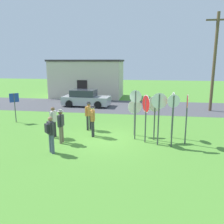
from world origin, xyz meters
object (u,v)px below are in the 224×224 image
object	(u,v)px
parked_car_on_street	(86,99)
info_panel_leftmost	(15,102)
utility_pole	(214,61)
stop_sign_leaning_left	(135,107)
stop_sign_tallest	(173,113)
stop_sign_center_cluster	(146,110)
person_near_signs	(53,120)
stop_sign_leaning_right	(135,111)
person_on_left	(93,119)
person_in_blue	(61,124)
stop_sign_rear_left	(187,111)
stop_sign_rear_right	(159,110)
stop_sign_far_back	(173,108)
stop_sign_low_front	(155,110)
person_holding_notes	(89,114)
person_with_sunhat	(50,132)

from	to	relation	value
parked_car_on_street	info_panel_leftmost	xyz separation A→B (m)	(-3.18, -6.40, 0.68)
utility_pole	stop_sign_leaning_left	distance (m)	10.36
stop_sign_tallest	stop_sign_center_cluster	size ratio (longest dim) A/B	1.05
stop_sign_center_cluster	person_near_signs	bearing A→B (deg)	179.47
stop_sign_leaning_right	person_on_left	xyz separation A→B (m)	(-2.25, -0.55, -0.39)
stop_sign_tallest	info_panel_leftmost	distance (m)	10.53
person_in_blue	stop_sign_rear_left	bearing A→B (deg)	7.30
stop_sign_rear_right	stop_sign_center_cluster	xyz separation A→B (m)	(-0.62, 0.30, -0.08)
parked_car_on_street	info_panel_leftmost	distance (m)	7.18
person_on_left	stop_sign_far_back	bearing A→B (deg)	5.52
person_in_blue	info_panel_leftmost	bearing A→B (deg)	142.93
stop_sign_low_front	stop_sign_leaning_left	bearing A→B (deg)	-178.57
stop_sign_tallest	utility_pole	bearing A→B (deg)	66.33
info_panel_leftmost	person_holding_notes	bearing A→B (deg)	-10.46
stop_sign_center_cluster	person_near_signs	size ratio (longest dim) A/B	1.45
utility_pole	stop_sign_tallest	size ratio (longest dim) A/B	3.04
stop_sign_center_cluster	person_with_sunhat	distance (m)	4.72
stop_sign_far_back	utility_pole	bearing A→B (deg)	63.33
stop_sign_tallest	person_with_sunhat	bearing A→B (deg)	-163.38
stop_sign_center_cluster	info_panel_leftmost	world-z (taller)	stop_sign_center_cluster
person_holding_notes	person_on_left	bearing A→B (deg)	-66.19
stop_sign_far_back	person_in_blue	world-z (taller)	stop_sign_far_back
stop_sign_rear_left	stop_sign_rear_right	world-z (taller)	stop_sign_rear_right
person_holding_notes	stop_sign_leaning_left	bearing A→B (deg)	-24.82
stop_sign_center_cluster	stop_sign_rear_right	bearing A→B (deg)	-25.99
stop_sign_rear_right	stop_sign_low_front	bearing A→B (deg)	102.77
stop_sign_leaning_left	person_with_sunhat	world-z (taller)	stop_sign_leaning_left
stop_sign_rear_left	stop_sign_far_back	bearing A→B (deg)	122.39
stop_sign_low_front	person_on_left	distance (m)	3.38
person_with_sunhat	person_on_left	size ratio (longest dim) A/B	0.97
stop_sign_leaning_right	stop_sign_center_cluster	size ratio (longest dim) A/B	0.82
utility_pole	stop_sign_rear_right	size ratio (longest dim) A/B	3.00
stop_sign_leaning_right	person_holding_notes	world-z (taller)	stop_sign_leaning_right
stop_sign_rear_right	person_in_blue	distance (m)	4.91
stop_sign_rear_right	utility_pole	bearing A→B (deg)	62.59
person_in_blue	person_on_left	xyz separation A→B (m)	(1.34, 1.28, 0.00)
person_on_left	stop_sign_center_cluster	bearing A→B (deg)	-11.08
person_holding_notes	info_panel_leftmost	xyz separation A→B (m)	(-5.38, 0.99, 0.39)
person_holding_notes	person_near_signs	world-z (taller)	person_holding_notes
person_in_blue	person_near_signs	bearing A→B (deg)	133.29
parked_car_on_street	stop_sign_far_back	bearing A→B (deg)	-49.34
stop_sign_leaning_right	stop_sign_leaning_left	world-z (taller)	stop_sign_leaning_left
stop_sign_far_back	stop_sign_leaning_right	xyz separation A→B (m)	(-2.03, 0.14, -0.29)
person_in_blue	person_holding_notes	bearing A→B (deg)	71.47
parked_car_on_street	stop_sign_low_front	distance (m)	10.61
parked_car_on_street	stop_sign_far_back	size ratio (longest dim) A/B	1.75
utility_pole	stop_sign_far_back	distance (m)	8.94
utility_pole	person_holding_notes	bearing A→B (deg)	-141.29
stop_sign_leaning_right	stop_sign_leaning_left	distance (m)	0.80
stop_sign_center_cluster	stop_sign_low_front	bearing A→B (deg)	44.13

